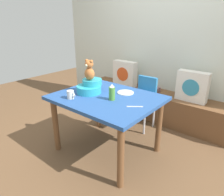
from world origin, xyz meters
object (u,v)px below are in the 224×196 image
object	(u,v)px
infant_seat_teal	(90,87)
dinner_plate_near	(125,93)
pillow_floral_right	(192,87)
highchair	(143,96)
ketchup_bottle	(112,93)
coffee_mug	(71,95)
dining_table	(107,105)
teddy_bear	(89,70)
book_stack	(153,89)
pillow_floral_left	(125,73)

from	to	relation	value
infant_seat_teal	dinner_plate_near	distance (m)	0.44
infant_seat_teal	dinner_plate_near	size ratio (longest dim) A/B	1.65
pillow_floral_right	highchair	size ratio (longest dim) A/B	0.56
ketchup_bottle	dinner_plate_near	world-z (taller)	ketchup_bottle
pillow_floral_right	coffee_mug	size ratio (longest dim) A/B	3.67
pillow_floral_right	dining_table	size ratio (longest dim) A/B	0.37
teddy_bear	dinner_plate_near	distance (m)	0.51
pillow_floral_right	book_stack	world-z (taller)	pillow_floral_right
pillow_floral_right	ketchup_bottle	size ratio (longest dim) A/B	2.38
pillow_floral_right	dinner_plate_near	size ratio (longest dim) A/B	2.20
highchair	infant_seat_teal	world-z (taller)	infant_seat_teal
pillow_floral_left	teddy_bear	bearing A→B (deg)	-73.57
dining_table	infant_seat_teal	size ratio (longest dim) A/B	3.64
pillow_floral_right	dinner_plate_near	world-z (taller)	pillow_floral_right
pillow_floral_left	ketchup_bottle	world-z (taller)	ketchup_bottle
book_stack	ketchup_bottle	distance (m)	1.33
pillow_floral_right	pillow_floral_left	bearing A→B (deg)	180.00
coffee_mug	pillow_floral_left	bearing A→B (deg)	102.65
pillow_floral_left	book_stack	distance (m)	0.60
book_stack	teddy_bear	world-z (taller)	teddy_bear
infant_seat_teal	ketchup_bottle	size ratio (longest dim) A/B	1.78
ketchup_bottle	pillow_floral_right	bearing A→B (deg)	69.40
book_stack	dinner_plate_near	bearing A→B (deg)	-81.88
dining_table	book_stack	bearing A→B (deg)	91.79
teddy_bear	infant_seat_teal	bearing A→B (deg)	90.00
book_stack	teddy_bear	bearing A→B (deg)	-99.59
pillow_floral_right	coffee_mug	xyz separation A→B (m)	(-0.86, -1.52, 0.11)
infant_seat_teal	pillow_floral_right	bearing A→B (deg)	55.75
pillow_floral_left	teddy_bear	size ratio (longest dim) A/B	1.76
pillow_floral_left	infant_seat_teal	world-z (taller)	same
book_stack	highchair	xyz separation A→B (m)	(0.06, -0.44, 0.02)
coffee_mug	book_stack	bearing A→B (deg)	81.40
highchair	teddy_bear	size ratio (longest dim) A/B	3.16
coffee_mug	pillow_floral_right	bearing A→B (deg)	60.52
pillow_floral_right	book_stack	xyz separation A→B (m)	(-0.63, 0.02, -0.18)
pillow_floral_left	book_stack	world-z (taller)	pillow_floral_left
dining_table	coffee_mug	distance (m)	0.44
pillow_floral_left	coffee_mug	bearing A→B (deg)	-77.35
book_stack	dinner_plate_near	xyz separation A→B (m)	(0.14, -1.00, 0.25)
dining_table	dinner_plate_near	world-z (taller)	dinner_plate_near
dining_table	coffee_mug	xyz separation A→B (m)	(-0.27, -0.31, 0.15)
teddy_bear	ketchup_bottle	xyz separation A→B (m)	(0.37, -0.02, -0.19)
teddy_bear	coffee_mug	world-z (taller)	teddy_bear
highchair	dinner_plate_near	world-z (taller)	highchair
infant_seat_teal	dinner_plate_near	xyz separation A→B (m)	(0.35, 0.26, -0.07)
pillow_floral_left	dinner_plate_near	bearing A→B (deg)	-53.70
teddy_bear	dining_table	bearing A→B (deg)	4.82
infant_seat_teal	highchair	bearing A→B (deg)	71.53
book_stack	pillow_floral_left	bearing A→B (deg)	-177.92
pillow_floral_left	ketchup_bottle	size ratio (longest dim) A/B	2.38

